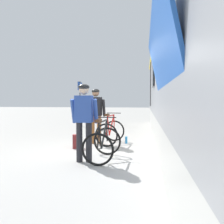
% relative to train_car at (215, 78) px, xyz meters
% --- Properties ---
extents(ground_plane, '(80.00, 80.00, 0.00)m').
position_rel_train_car_xyz_m(ground_plane, '(-3.04, -0.45, -1.97)').
color(ground_plane, '#A09E99').
extents(train_car, '(3.22, 17.22, 3.88)m').
position_rel_train_car_xyz_m(train_car, '(0.00, 0.00, 0.00)').
color(train_car, gray).
rests_on(train_car, ground).
extents(cyclist_near_in_blue, '(0.61, 0.31, 1.76)m').
position_rel_train_car_xyz_m(cyclist_near_in_blue, '(-3.15, -1.31, -0.91)').
color(cyclist_near_in_blue, '#232328').
rests_on(cyclist_near_in_blue, ground).
extents(cyclist_far_in_dark, '(0.62, 0.32, 1.76)m').
position_rel_train_car_xyz_m(cyclist_far_in_dark, '(-3.36, 0.93, -0.91)').
color(cyclist_far_in_dark, '#935B2D').
rests_on(cyclist_far_in_dark, ground).
extents(bicycle_near_black, '(0.75, 1.10, 0.99)m').
position_rel_train_car_xyz_m(bicycle_near_black, '(-2.76, -1.09, -1.56)').
color(bicycle_near_black, black).
rests_on(bicycle_near_black, ground).
extents(bicycle_far_red, '(0.82, 1.14, 0.99)m').
position_rel_train_car_xyz_m(bicycle_far_red, '(-2.88, 0.94, -1.56)').
color(bicycle_far_red, black).
rests_on(bicycle_far_red, ground).
extents(backpack_on_platform, '(0.32, 0.26, 0.40)m').
position_rel_train_car_xyz_m(backpack_on_platform, '(-3.73, 0.11, -1.77)').
color(backpack_on_platform, maroon).
rests_on(backpack_on_platform, ground).
extents(water_bottle_near_the_bikes, '(0.08, 0.08, 0.23)m').
position_rel_train_car_xyz_m(water_bottle_near_the_bikes, '(-2.38, 1.06, -1.85)').
color(water_bottle_near_the_bikes, '#338CCC').
rests_on(water_bottle_near_the_bikes, ground).
extents(platform_sign_post, '(0.08, 0.70, 2.40)m').
position_rel_train_car_xyz_m(platform_sign_post, '(-5.23, 5.61, -0.34)').
color(platform_sign_post, '#595B60').
rests_on(platform_sign_post, ground).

